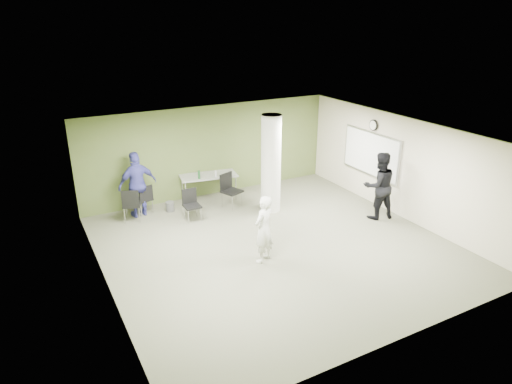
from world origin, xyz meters
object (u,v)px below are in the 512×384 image
woman_white (264,229)px  man_blue (138,184)px  chair_back_left (131,203)px  man_black (379,186)px  folding_table (208,177)px

woman_white → man_blue: size_ratio=0.86×
chair_back_left → man_black: 6.77m
chair_back_left → man_blue: 0.56m
chair_back_left → man_black: bearing=174.3°
folding_table → chair_back_left: bearing=-160.2°
folding_table → man_black: 4.98m
chair_back_left → woman_white: size_ratio=0.59×
woman_white → man_blue: bearing=-91.0°
man_black → chair_back_left: bearing=-13.3°
chair_back_left → man_blue: bearing=-113.2°
folding_table → man_blue: bearing=-166.6°
folding_table → man_blue: size_ratio=0.96×
folding_table → chair_back_left: folding_table is taller
chair_back_left → woman_white: woman_white is taller
woman_white → man_black: bearing=162.2°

